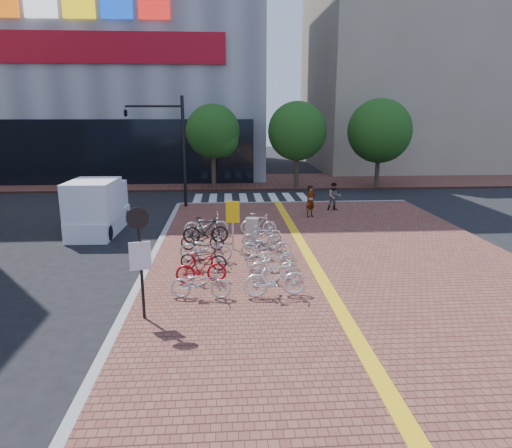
{
  "coord_description": "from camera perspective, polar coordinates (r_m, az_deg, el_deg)",
  "views": [
    {
      "loc": [
        -1.13,
        -15.36,
        5.53
      ],
      "look_at": [
        0.01,
        1.78,
        1.3
      ],
      "focal_mm": 32.0,
      "sensor_mm": 36.0,
      "label": 1
    }
  ],
  "objects": [
    {
      "name": "bike_7",
      "position": [
        13.64,
        2.43,
        -6.8
      ],
      "size": [
        1.96,
        0.73,
        1.15
      ],
      "primitive_type": "imported",
      "rotation": [
        0.0,
        0.0,
        1.67
      ],
      "color": "white",
      "rests_on": "sidewalk"
    },
    {
      "name": "box_truck",
      "position": [
        22.53,
        -19.17,
        1.99
      ],
      "size": [
        2.05,
        4.48,
        2.56
      ],
      "color": "white",
      "rests_on": "ground"
    },
    {
      "name": "yellow_sign",
      "position": [
        17.99,
        -2.94,
        0.95
      ],
      "size": [
        0.54,
        0.14,
        1.98
      ],
      "color": "#B7B7BC",
      "rests_on": "sidewalk"
    },
    {
      "name": "kerb_north",
      "position": [
        28.2,
        4.7,
        2.64
      ],
      "size": [
        14.0,
        0.25,
        0.15
      ],
      "primitive_type": "cube",
      "color": "gray",
      "rests_on": "ground"
    },
    {
      "name": "bike_12",
      "position": [
        19.27,
        0.82,
        -1.05
      ],
      "size": [
        1.71,
        0.85,
        0.86
      ],
      "primitive_type": "imported",
      "rotation": [
        0.0,
        0.0,
        1.4
      ],
      "color": "silver",
      "rests_on": "sidewalk"
    },
    {
      "name": "bike_2",
      "position": [
        16.05,
        -6.6,
        -4.21
      ],
      "size": [
        1.72,
        0.86,
        0.87
      ],
      "primitive_type": "imported",
      "rotation": [
        0.0,
        0.0,
        1.39
      ],
      "color": "black",
      "rests_on": "sidewalk"
    },
    {
      "name": "crosswalk",
      "position": [
        29.92,
        -0.61,
        3.2
      ],
      "size": [
        7.5,
        4.0,
        0.01
      ],
      "color": "silver",
      "rests_on": "ground"
    },
    {
      "name": "bike_3",
      "position": [
        16.89,
        -6.31,
        -2.99
      ],
      "size": [
        2.05,
        1.0,
        1.03
      ],
      "primitive_type": "imported",
      "rotation": [
        0.0,
        0.0,
        1.41
      ],
      "color": "#B2B2B7",
      "rests_on": "sidewalk"
    },
    {
      "name": "pedestrian_a",
      "position": [
        24.06,
        6.83,
        2.83
      ],
      "size": [
        0.72,
        0.68,
        1.66
      ],
      "primitive_type": "imported",
      "rotation": [
        0.0,
        0.0,
        0.63
      ],
      "color": "gray",
      "rests_on": "sidewalk"
    },
    {
      "name": "bike_11",
      "position": [
        18.23,
        0.74,
        -1.73
      ],
      "size": [
        1.67,
        0.73,
        0.97
      ],
      "primitive_type": "imported",
      "rotation": [
        0.0,
        0.0,
        1.39
      ],
      "color": "#ACACB1",
      "rests_on": "sidewalk"
    },
    {
      "name": "utility_box",
      "position": [
        18.92,
        -0.46,
        -0.91
      ],
      "size": [
        0.6,
        0.5,
        1.13
      ],
      "primitive_type": "cube",
      "rotation": [
        0.0,
        0.0,
        -0.27
      ],
      "color": "#ACACB1",
      "rests_on": "sidewalk"
    },
    {
      "name": "bike_8",
      "position": [
        14.94,
        2.22,
        -5.28
      ],
      "size": [
        1.64,
        0.49,
        0.98
      ],
      "primitive_type": "imported",
      "rotation": [
        0.0,
        0.0,
        1.59
      ],
      "color": "silver",
      "rests_on": "sidewalk"
    },
    {
      "name": "ground",
      "position": [
        16.36,
        0.39,
        -5.92
      ],
      "size": [
        120.0,
        120.0,
        0.0
      ],
      "primitive_type": "plane",
      "color": "black",
      "rests_on": "ground"
    },
    {
      "name": "pedestrian_b",
      "position": [
        25.91,
        9.75,
        3.41
      ],
      "size": [
        0.78,
        0.62,
        1.56
      ],
      "primitive_type": "imported",
      "rotation": [
        0.0,
        0.0,
        0.04
      ],
      "color": "#4A4F5D",
      "rests_on": "sidewalk"
    },
    {
      "name": "bike_10",
      "position": [
        17.11,
        1.3,
        -2.73
      ],
      "size": [
        1.92,
        0.68,
        1.0
      ],
      "primitive_type": "imported",
      "rotation": [
        0.0,
        0.0,
        1.56
      ],
      "color": "#BBBBC0",
      "rests_on": "sidewalk"
    },
    {
      "name": "building_beige",
      "position": [
        51.19,
        19.02,
        17.01
      ],
      "size": [
        20.0,
        18.0,
        18.0
      ],
      "primitive_type": "cube",
      "color": "gray",
      "rests_on": "ground"
    },
    {
      "name": "bike_4",
      "position": [
        18.29,
        -6.71,
        -1.88
      ],
      "size": [
        1.79,
        0.76,
        0.91
      ],
      "primitive_type": "imported",
      "rotation": [
        0.0,
        0.0,
        1.48
      ],
      "color": "black",
      "rests_on": "sidewalk"
    },
    {
      "name": "street_trees",
      "position": [
        33.42,
        6.99,
        11.29
      ],
      "size": [
        16.2,
        4.6,
        6.35
      ],
      "color": "#38281E",
      "rests_on": "far_sidewalk"
    },
    {
      "name": "traffic_light_pole",
      "position": [
        26.72,
        -12.25,
        11.27
      ],
      "size": [
        3.36,
        1.3,
        6.27
      ],
      "color": "black",
      "rests_on": "sidewalk"
    },
    {
      "name": "tactile_strip",
      "position": [
        12.08,
        11.95,
        -12.9
      ],
      "size": [
        0.4,
        34.0,
        0.01
      ],
      "primitive_type": "cube",
      "color": "yellow",
      "rests_on": "sidewalk"
    },
    {
      "name": "kerb_west",
      "position": [
        12.05,
        -17.65,
        -13.78
      ],
      "size": [
        0.25,
        34.0,
        0.15
      ],
      "primitive_type": "cube",
      "color": "gray",
      "rests_on": "ground"
    },
    {
      "name": "bike_9",
      "position": [
        15.94,
        1.92,
        -4.14
      ],
      "size": [
        1.8,
        0.77,
        0.92
      ],
      "primitive_type": "imported",
      "rotation": [
        0.0,
        0.0,
        1.66
      ],
      "color": "#B9B9BE",
      "rests_on": "sidewalk"
    },
    {
      "name": "bike_0",
      "position": [
        13.65,
        -6.94,
        -7.33
      ],
      "size": [
        1.86,
        0.82,
        0.95
      ],
      "primitive_type": "imported",
      "rotation": [
        0.0,
        0.0,
        1.46
      ],
      "color": "silver",
      "rests_on": "sidewalk"
    },
    {
      "name": "department_store",
      "position": [
        50.3,
        -22.74,
        22.51
      ],
      "size": [
        36.0,
        24.27,
        28.0
      ],
      "color": "gray",
      "rests_on": "ground"
    },
    {
      "name": "bike_13",
      "position": [
        20.45,
        0.3,
        0.01
      ],
      "size": [
        1.69,
        0.7,
        0.98
      ],
      "primitive_type": "imported",
      "rotation": [
        0.0,
        0.0,
        1.42
      ],
      "color": "silver",
      "rests_on": "sidewalk"
    },
    {
      "name": "sidewalk",
      "position": [
        12.41,
        16.49,
        -12.85
      ],
      "size": [
        14.0,
        34.0,
        0.15
      ],
      "primitive_type": "cube",
      "color": "brown",
      "rests_on": "ground"
    },
    {
      "name": "bike_1",
      "position": [
        14.83,
        -6.88,
        -5.52
      ],
      "size": [
        1.67,
        0.61,
        0.98
      ],
      "primitive_type": "imported",
      "rotation": [
        0.0,
        0.0,
        1.66
      ],
      "color": "#AE0C19",
      "rests_on": "sidewalk"
    },
    {
      "name": "bike_6",
      "position": [
        20.36,
        -6.25,
        -0.07
      ],
      "size": [
        2.01,
        0.88,
        1.03
      ],
      "primitive_type": "imported",
      "rotation": [
        0.0,
        0.0,
        1.67
      ],
      "color": "silver",
      "rests_on": "sidewalk"
    },
    {
      "name": "far_sidewalk",
      "position": [
        36.78,
        -2.0,
        5.3
      ],
      "size": [
        70.0,
        8.0,
        0.15
      ],
      "primitive_type": "cube",
      "color": "brown",
      "rests_on": "ground"
    },
    {
      "name": "bike_5",
      "position": [
        19.19,
        -6.32,
        -0.75
      ],
      "size": [
        1.94,
        0.67,
        1.14
      ],
      "primitive_type": "imported",
      "rotation": [
        0.0,
        0.0,
        1.64
      ],
      "color": "black",
      "rests_on": "sidewalk"
    },
    {
      "name": "notice_sign",
      "position": [
        12.14,
        -14.31,
        -3.14
      ],
      "size": [
        0.56,
        0.19,
        3.05
      ],
      "color": "black",
      "rests_on": "sidewalk"
    }
  ]
}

